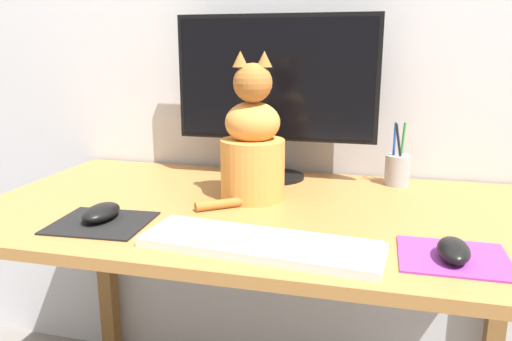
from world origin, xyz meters
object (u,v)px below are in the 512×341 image
keyboard (260,244)px  pen_cup (397,169)px  monitor (276,87)px  computer_mouse_left (101,212)px  computer_mouse_right (454,250)px  cat (252,146)px

keyboard → pen_cup: bearing=69.7°
keyboard → pen_cup: 0.60m
monitor → keyboard: size_ratio=1.22×
monitor → pen_cup: (0.34, 0.01, -0.22)m
computer_mouse_left → pen_cup: bearing=36.9°
keyboard → computer_mouse_left: 0.38m
keyboard → computer_mouse_right: size_ratio=4.47×
computer_mouse_right → cat: (-0.44, 0.28, 0.11)m
cat → monitor: bearing=69.6°
pen_cup → monitor: bearing=-177.5°
computer_mouse_left → monitor: bearing=57.9°
computer_mouse_left → computer_mouse_right: (0.72, -0.03, 0.00)m
monitor → computer_mouse_left: size_ratio=5.15×
cat → computer_mouse_left: bearing=-155.3°
computer_mouse_left → cat: 0.39m
keyboard → cat: cat is taller
cat → pen_cup: 0.43m
monitor → computer_mouse_right: bearing=-48.7°
monitor → keyboard: (0.09, -0.53, -0.25)m
monitor → pen_cup: size_ratio=3.28×
monitor → cat: (-0.01, -0.21, -0.13)m
computer_mouse_left → pen_cup: 0.79m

